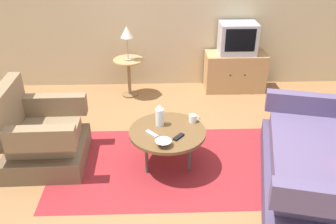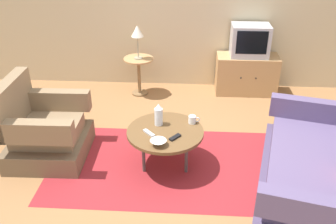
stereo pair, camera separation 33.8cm
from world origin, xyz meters
TOP-DOWN VIEW (x-y plane):
  - ground_plane at (0.00, 0.00)m, footprint 16.00×16.00m
  - back_wall at (0.00, 2.36)m, footprint 9.00×0.12m
  - area_rug at (-0.05, 0.05)m, footprint 2.59×1.51m
  - armchair at (-1.46, 0.17)m, footprint 0.86×0.89m
  - couch at (1.48, -0.37)m, footprint 1.38×2.01m
  - coffee_table at (-0.05, 0.05)m, footprint 0.83×0.83m
  - side_table at (-0.58, 1.88)m, footprint 0.45×0.45m
  - tv_stand at (1.09, 2.05)m, footprint 0.93×0.44m
  - television at (1.09, 2.06)m, footprint 0.56×0.39m
  - table_lamp at (-0.57, 1.86)m, footprint 0.18×0.18m
  - vase at (-0.13, 0.17)m, footprint 0.09×0.09m
  - mug at (0.24, 0.23)m, footprint 0.13×0.08m
  - bowl at (-0.10, -0.24)m, footprint 0.17×0.17m
  - tv_remote_dark at (0.07, -0.09)m, footprint 0.13×0.14m
  - tv_remote_silver at (-0.21, -0.03)m, footprint 0.14×0.15m

SIDE VIEW (x-z plane):
  - ground_plane at x=0.00m, z-range 0.00..0.00m
  - area_rug at x=-0.05m, z-range 0.00..0.00m
  - couch at x=1.48m, z-range -0.15..0.73m
  - tv_stand at x=1.09m, z-range 0.00..0.60m
  - armchair at x=-1.46m, z-range -0.15..0.79m
  - side_table at x=-0.58m, z-range 0.13..0.72m
  - coffee_table at x=-0.05m, z-range 0.20..0.66m
  - tv_remote_dark at x=0.07m, z-range 0.46..0.48m
  - tv_remote_silver at x=-0.21m, z-range 0.46..0.48m
  - bowl at x=-0.10m, z-range 0.46..0.52m
  - mug at x=0.24m, z-range 0.46..0.55m
  - vase at x=-0.13m, z-range 0.45..0.71m
  - television at x=1.09m, z-range 0.60..1.08m
  - table_lamp at x=-0.57m, z-range 0.73..1.24m
  - back_wall at x=0.00m, z-range 0.00..2.70m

